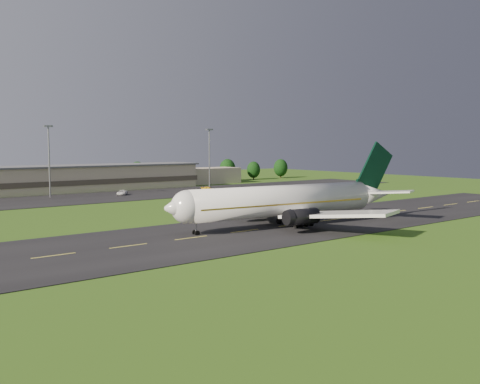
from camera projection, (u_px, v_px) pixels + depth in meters
ground at (191, 238)px, 85.30m from camera, size 360.00×360.00×0.00m
taxiway at (191, 238)px, 85.29m from camera, size 220.00×30.00×0.10m
apron at (42, 201)px, 141.45m from camera, size 260.00×30.00×0.10m
airliner at (286, 201)px, 97.51m from camera, size 51.20×41.88×15.57m
terminal at (36, 180)px, 163.93m from camera, size 145.00×16.00×8.40m
light_mast_centre at (49, 153)px, 149.67m from camera, size 2.40×1.20×20.35m
light_mast_east at (209, 151)px, 183.74m from camera, size 2.40×1.20×20.35m
tree_line at (97, 174)px, 186.34m from camera, size 200.13×8.77×9.07m
service_vehicle_c at (122, 193)px, 157.85m from camera, size 5.07×5.61×1.45m
service_vehicle_d at (208, 189)px, 170.99m from camera, size 4.42×4.75×1.34m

